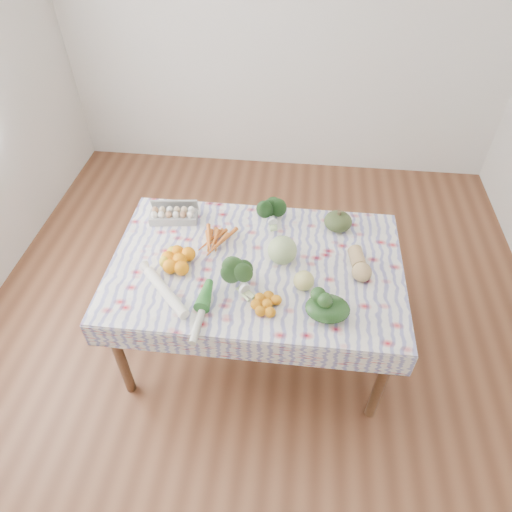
{
  "coord_description": "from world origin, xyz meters",
  "views": [
    {
      "loc": [
        0.2,
        -1.82,
        2.6
      ],
      "look_at": [
        0.0,
        0.0,
        0.82
      ],
      "focal_mm": 32.0,
      "sensor_mm": 36.0,
      "label": 1
    }
  ],
  "objects_px": {
    "butternut_squash": "(359,263)",
    "kabocha_squash": "(338,221)",
    "cabbage": "(282,250)",
    "dining_table": "(256,273)",
    "egg_carton": "(173,216)",
    "grapefruit": "(304,281)"
  },
  "relations": [
    {
      "from": "egg_carton",
      "to": "kabocha_squash",
      "type": "distance_m",
      "value": 1.02
    },
    {
      "from": "dining_table",
      "to": "egg_carton",
      "type": "relative_size",
      "value": 5.47
    },
    {
      "from": "cabbage",
      "to": "butternut_squash",
      "type": "bearing_deg",
      "value": -3.48
    },
    {
      "from": "dining_table",
      "to": "grapefruit",
      "type": "bearing_deg",
      "value": -29.76
    },
    {
      "from": "kabocha_squash",
      "to": "grapefruit",
      "type": "bearing_deg",
      "value": -110.1
    },
    {
      "from": "cabbage",
      "to": "grapefruit",
      "type": "xyz_separation_m",
      "value": [
        0.13,
        -0.19,
        -0.03
      ]
    },
    {
      "from": "kabocha_squash",
      "to": "grapefruit",
      "type": "xyz_separation_m",
      "value": [
        -0.19,
        -0.52,
        -0.0
      ]
    },
    {
      "from": "dining_table",
      "to": "cabbage",
      "type": "relative_size",
      "value": 9.69
    },
    {
      "from": "butternut_squash",
      "to": "egg_carton",
      "type": "bearing_deg",
      "value": 155.61
    },
    {
      "from": "dining_table",
      "to": "egg_carton",
      "type": "bearing_deg",
      "value": 150.27
    },
    {
      "from": "cabbage",
      "to": "grapefruit",
      "type": "bearing_deg",
      "value": -56.4
    },
    {
      "from": "kabocha_squash",
      "to": "cabbage",
      "type": "bearing_deg",
      "value": -134.69
    },
    {
      "from": "butternut_squash",
      "to": "kabocha_squash",
      "type": "bearing_deg",
      "value": 98.66
    },
    {
      "from": "egg_carton",
      "to": "kabocha_squash",
      "type": "bearing_deg",
      "value": -4.51
    },
    {
      "from": "grapefruit",
      "to": "egg_carton",
      "type": "bearing_deg",
      "value": 150.26
    },
    {
      "from": "dining_table",
      "to": "butternut_squash",
      "type": "distance_m",
      "value": 0.59
    },
    {
      "from": "dining_table",
      "to": "kabocha_squash",
      "type": "bearing_deg",
      "value": 37.88
    },
    {
      "from": "egg_carton",
      "to": "butternut_squash",
      "type": "bearing_deg",
      "value": -22.04
    },
    {
      "from": "kabocha_squash",
      "to": "grapefruit",
      "type": "height_order",
      "value": "same"
    },
    {
      "from": "egg_carton",
      "to": "dining_table",
      "type": "bearing_deg",
      "value": -36.68
    },
    {
      "from": "butternut_squash",
      "to": "dining_table",
      "type": "bearing_deg",
      "value": 171.89
    },
    {
      "from": "egg_carton",
      "to": "grapefruit",
      "type": "xyz_separation_m",
      "value": [
        0.83,
        -0.47,
        0.02
      ]
    }
  ]
}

